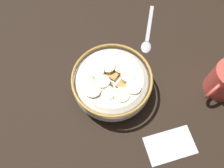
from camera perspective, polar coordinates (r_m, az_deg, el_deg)
ground_plane at (r=55.98cm, az=-0.00°, el=-1.71°), size 122.22×122.22×2.00cm
cereal_bowl at (r=51.89cm, az=-0.00°, el=0.20°), size 17.76×17.76×7.00cm
spoon at (r=62.84cm, az=8.78°, el=11.28°), size 13.18×11.91×0.80cm
folded_napkin at (r=52.65cm, az=14.18°, el=-14.47°), size 12.07×9.77×0.30cm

